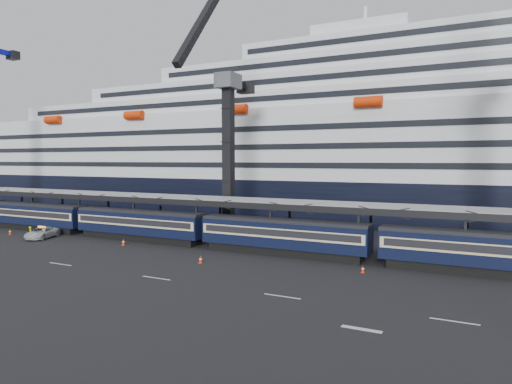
# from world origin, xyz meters

# --- Properties ---
(ground) EXTENTS (260.00, 260.00, 0.00)m
(ground) POSITION_xyz_m (0.00, 0.00, 0.00)
(ground) COLOR black
(ground) RESTS_ON ground
(lane_markings) EXTENTS (111.00, 4.27, 0.02)m
(lane_markings) POSITION_xyz_m (8.15, -5.23, 0.01)
(lane_markings) COLOR beige
(lane_markings) RESTS_ON ground
(train) EXTENTS (133.05, 3.00, 4.05)m
(train) POSITION_xyz_m (-4.65, 10.00, 2.20)
(train) COLOR black
(train) RESTS_ON ground
(canopy) EXTENTS (130.00, 6.25, 5.53)m
(canopy) POSITION_xyz_m (0.00, 14.00, 5.25)
(canopy) COLOR gray
(canopy) RESTS_ON ground
(cruise_ship) EXTENTS (214.09, 28.84, 34.00)m
(cruise_ship) POSITION_xyz_m (-1.08, 45.99, 12.34)
(cruise_ship) COLOR black
(cruise_ship) RESTS_ON ground
(crane_dark_near) EXTENTS (4.50, 17.75, 35.08)m
(crane_dark_near) POSITION_xyz_m (-20.00, 18.59, 11.93)
(crane_dark_near) COLOR #4F5157
(crane_dark_near) RESTS_ON ground
(pickup_truck) EXTENTS (4.05, 5.78, 1.46)m
(pickup_truck) POSITION_xyz_m (-40.61, 5.39, 0.73)
(pickup_truck) COLOR silver
(pickup_truck) RESTS_ON ground
(worker) EXTENTS (0.70, 0.68, 1.62)m
(worker) POSITION_xyz_m (-41.61, 4.49, 0.81)
(worker) COLOR #D9D10B
(worker) RESTS_ON ground
(traffic_cone_a) EXTENTS (0.41, 0.41, 0.81)m
(traffic_cone_a) POSITION_xyz_m (-47.32, 5.58, 0.40)
(traffic_cone_a) COLOR red
(traffic_cone_a) RESTS_ON ground
(traffic_cone_b) EXTENTS (0.35, 0.35, 0.69)m
(traffic_cone_b) POSITION_xyz_m (-41.13, 6.01, 0.34)
(traffic_cone_b) COLOR red
(traffic_cone_b) RESTS_ON ground
(traffic_cone_c) EXTENTS (0.43, 0.43, 0.85)m
(traffic_cone_c) POSITION_xyz_m (-27.44, 6.40, 0.42)
(traffic_cone_c) COLOR red
(traffic_cone_c) RESTS_ON ground
(traffic_cone_d) EXTENTS (0.41, 0.41, 0.81)m
(traffic_cone_d) POSITION_xyz_m (-13.75, 2.57, 0.40)
(traffic_cone_d) COLOR red
(traffic_cone_d) RESTS_ON ground
(traffic_cone_e) EXTENTS (0.35, 0.35, 0.69)m
(traffic_cone_e) POSITION_xyz_m (1.71, 6.04, 0.34)
(traffic_cone_e) COLOR red
(traffic_cone_e) RESTS_ON ground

